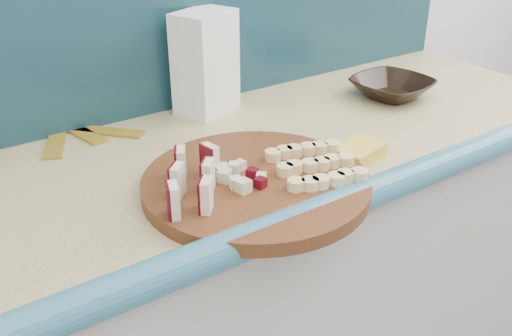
{
  "coord_description": "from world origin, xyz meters",
  "views": [
    {
      "loc": [
        -0.29,
        0.57,
        1.44
      ],
      "look_at": [
        0.22,
        1.33,
        0.96
      ],
      "focal_mm": 40.0,
      "sensor_mm": 36.0,
      "label": 1
    }
  ],
  "objects": [
    {
      "name": "cutting_board",
      "position": [
        0.22,
        1.33,
        0.92
      ],
      "size": [
        0.52,
        0.52,
        0.03
      ],
      "primitive_type": "cylinder",
      "rotation": [
        0.0,
        0.0,
        -0.3
      ],
      "color": "#44270E",
      "rests_on": "kitchen_counter"
    },
    {
      "name": "backsplash",
      "position": [
        0.1,
        1.79,
        1.16
      ],
      "size": [
        2.2,
        0.02,
        0.5
      ],
      "primitive_type": "cube",
      "color": "teal",
      "rests_on": "kitchen_counter"
    },
    {
      "name": "apple_chunks",
      "position": [
        0.2,
        1.33,
        0.95
      ],
      "size": [
        0.06,
        0.07,
        0.02
      ],
      "color": "#F1EAC1",
      "rests_on": "cutting_board"
    },
    {
      "name": "banana_slices",
      "position": [
        0.33,
        1.29,
        0.95
      ],
      "size": [
        0.19,
        0.19,
        0.02
      ],
      "color": "#F7D997",
      "rests_on": "cutting_board"
    },
    {
      "name": "brown_bowl",
      "position": [
        0.79,
        1.53,
        0.93
      ],
      "size": [
        0.22,
        0.22,
        0.05
      ],
      "primitive_type": "imported",
      "rotation": [
        0.0,
        0.0,
        0.14
      ],
      "color": "black",
      "rests_on": "kitchen_counter"
    },
    {
      "name": "sponge",
      "position": [
        0.47,
        1.32,
        0.93
      ],
      "size": [
        0.11,
        0.09,
        0.03
      ],
      "primitive_type": "cube",
      "rotation": [
        0.0,
        0.0,
        0.22
      ],
      "color": "yellow",
      "rests_on": "kitchen_counter"
    },
    {
      "name": "flour_bag",
      "position": [
        0.35,
        1.72,
        1.03
      ],
      "size": [
        0.17,
        0.15,
        0.24
      ],
      "primitive_type": "cube",
      "rotation": [
        0.0,
        0.0,
        0.39
      ],
      "color": "white",
      "rests_on": "kitchen_counter"
    },
    {
      "name": "apple_wedges",
      "position": [
        0.1,
        1.34,
        0.97
      ],
      "size": [
        0.15,
        0.17,
        0.06
      ],
      "color": "beige",
      "rests_on": "cutting_board"
    },
    {
      "name": "banana_peel",
      "position": [
        0.04,
        1.74,
        0.91
      ],
      "size": [
        0.23,
        0.19,
        0.01
      ],
      "rotation": [
        0.0,
        0.0,
        0.05
      ],
      "color": "#B78723",
      "rests_on": "kitchen_counter"
    }
  ]
}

